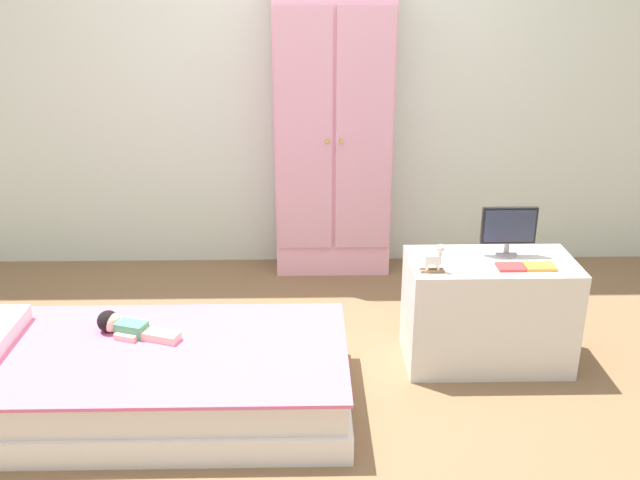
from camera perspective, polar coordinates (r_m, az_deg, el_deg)
name	(u,v)px	position (r m, az deg, el deg)	size (l,w,h in m)	color
ground_plane	(300,396)	(3.19, -1.66, -12.61)	(10.00, 10.00, 0.02)	brown
back_wall	(299,45)	(4.24, -1.72, 15.61)	(6.40, 0.05, 2.70)	silver
bed	(138,378)	(3.14, -14.63, -10.86)	(1.79, 0.85, 0.27)	white
doll	(123,326)	(3.19, -15.82, -6.75)	(0.38, 0.20, 0.10)	#4CA375
wardrobe	(333,136)	(4.15, 1.09, 8.53)	(0.69, 0.29, 1.70)	#EFADCC
tv_stand	(488,311)	(3.40, 13.53, -5.69)	(0.76, 0.40, 0.52)	silver
tv_monitor	(509,228)	(3.33, 15.17, 0.96)	(0.25, 0.10, 0.23)	#99999E
rocking_horse_toy	(435,259)	(3.10, 9.38, -1.51)	(0.11, 0.04, 0.13)	#8E6642
book_red	(510,267)	(3.22, 15.30, -2.15)	(0.12, 0.09, 0.01)	#CC3838
book_orange	(540,267)	(3.26, 17.52, -2.09)	(0.14, 0.09, 0.01)	orange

